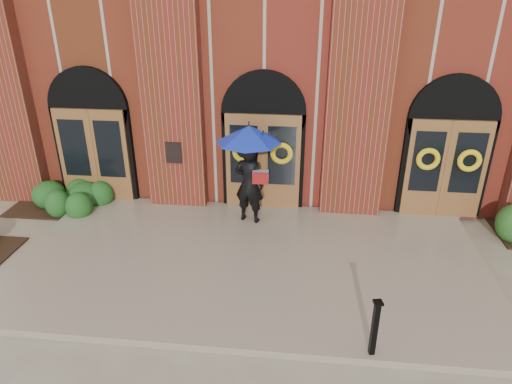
# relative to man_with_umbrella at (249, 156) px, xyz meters

# --- Properties ---
(ground) EXTENTS (90.00, 90.00, 0.00)m
(ground) POSITION_rel_man_with_umbrella_xyz_m (0.24, -1.90, -1.86)
(ground) COLOR tan
(ground) RESTS_ON ground
(landing) EXTENTS (10.00, 5.30, 0.15)m
(landing) POSITION_rel_man_with_umbrella_xyz_m (0.24, -1.75, -1.79)
(landing) COLOR gray
(landing) RESTS_ON ground
(church_building) EXTENTS (16.20, 12.53, 7.00)m
(church_building) POSITION_rel_man_with_umbrella_xyz_m (0.25, 6.89, 1.64)
(church_building) COLOR maroon
(church_building) RESTS_ON ground
(man_with_umbrella) EXTENTS (1.87, 1.87, 2.45)m
(man_with_umbrella) POSITION_rel_man_with_umbrella_xyz_m (0.00, 0.00, 0.00)
(man_with_umbrella) COLOR black
(man_with_umbrella) RESTS_ON landing
(metal_post) EXTENTS (0.17, 0.17, 1.04)m
(metal_post) POSITION_rel_man_with_umbrella_xyz_m (2.51, -4.25, -1.17)
(metal_post) COLOR black
(metal_post) RESTS_ON landing
(hedge_wall_left) EXTENTS (2.72, 1.09, 0.70)m
(hedge_wall_left) POSITION_rel_man_with_umbrella_xyz_m (-5.04, 0.30, -1.52)
(hedge_wall_left) COLOR #1D4B19
(hedge_wall_left) RESTS_ON ground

